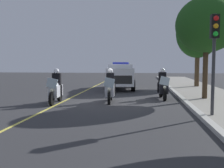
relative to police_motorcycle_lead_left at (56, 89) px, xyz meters
The scene contains 10 objects.
ground_plane 2.88m from the police_motorcycle_lead_left, 106.40° to the left, with size 80.00×80.00×0.00m, color #333335.
curb_strip 6.46m from the police_motorcycle_lead_left, 97.05° to the left, with size 48.00×0.24×0.15m, color #B7B5AD.
lane_stripe_center 1.07m from the police_motorcycle_lead_left, 166.90° to the left, with size 48.00×0.12×0.01m, color #E0D14C.
police_motorcycle_lead_left is the anchor object (origin of this frame).
police_motorcycle_lead_right 2.70m from the police_motorcycle_lead_left, 103.91° to the left, with size 2.14×0.61×1.72m.
police_motorcycle_trailing 5.79m from the police_motorcycle_lead_left, 111.94° to the left, with size 2.14×0.61×1.72m.
police_suv 7.78m from the police_motorcycle_lead_left, 160.38° to the left, with size 5.02×2.33×2.05m.
traffic_light 7.57m from the police_motorcycle_lead_left, 68.42° to the left, with size 0.38×0.28×3.63m.
tree_mid_block 8.48m from the police_motorcycle_lead_left, 104.56° to the left, with size 3.22×3.22×5.36m.
tree_far_back 13.36m from the police_motorcycle_lead_left, 137.62° to the left, with size 3.45×3.45×6.22m.
Camera 1 is at (13.20, 1.55, 1.98)m, focal length 41.88 mm.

